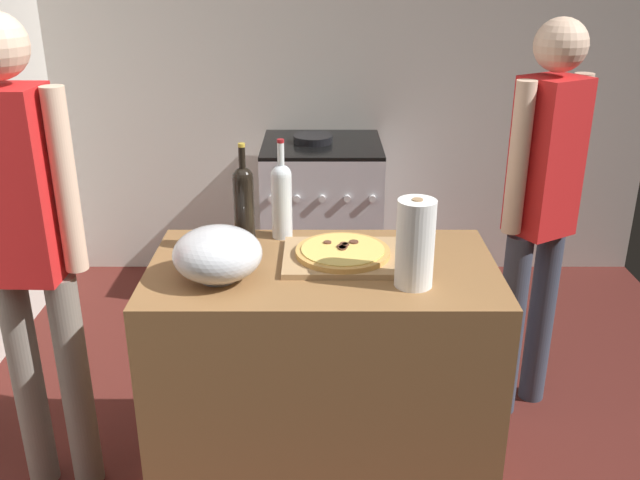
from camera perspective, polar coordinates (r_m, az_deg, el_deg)
ground_plane at (r=3.33m, az=0.55°, el=-12.22°), size 3.85×3.36×0.02m
kitchen_wall_rear at (r=4.22m, az=0.36°, el=14.40°), size 3.85×0.10×2.60m
counter at (r=2.56m, az=0.01°, el=-11.47°), size 1.16×0.65×0.92m
cutting_board at (r=2.37m, az=1.64°, el=-1.40°), size 0.40×0.32×0.02m
pizza at (r=2.36m, az=1.64°, el=-0.94°), size 0.32×0.32×0.03m
mixing_bowl at (r=2.22m, az=-8.52°, el=-1.16°), size 0.28×0.28×0.17m
paper_towel_roll at (r=2.16m, az=7.51°, el=-0.28°), size 0.12×0.12×0.28m
wine_bottle_amber at (r=2.40m, az=-6.40°, el=2.75°), size 0.07×0.07×0.38m
wine_bottle_dark at (r=2.52m, az=-3.35°, el=3.48°), size 0.07×0.07×0.36m
stove at (r=4.04m, az=-0.08°, el=1.67°), size 0.66×0.64×0.95m
person_in_stripes at (r=2.53m, az=-22.90°, el=0.18°), size 0.39×0.21×1.73m
person_in_red at (r=2.95m, az=17.29°, el=3.12°), size 0.34×0.28×1.67m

